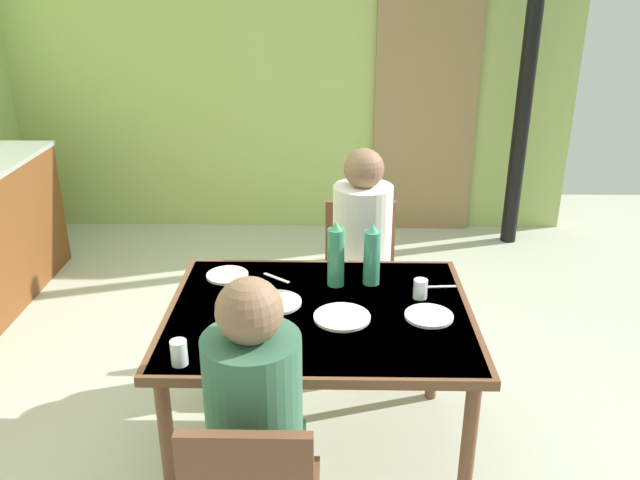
{
  "coord_description": "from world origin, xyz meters",
  "views": [
    {
      "loc": [
        0.39,
        -2.55,
        2.03
      ],
      "look_at": [
        0.35,
        -0.03,
        0.98
      ],
      "focal_mm": 36.8,
      "sensor_mm": 36.0,
      "label": 1
    }
  ],
  "objects_px": {
    "person_near_diner": "(254,405)",
    "water_bottle_green_far": "(336,256)",
    "chair_far_diner": "(360,273)",
    "water_bottle_green_near": "(372,256)",
    "dining_table": "(319,325)",
    "serving_bowl_center": "(238,334)",
    "person_far_diner": "(362,234)"
  },
  "relations": [
    {
      "from": "person_near_diner",
      "to": "serving_bowl_center",
      "type": "bearing_deg",
      "value": 103.74
    },
    {
      "from": "chair_far_diner",
      "to": "water_bottle_green_near",
      "type": "bearing_deg",
      "value": 92.04
    },
    {
      "from": "water_bottle_green_near",
      "to": "water_bottle_green_far",
      "type": "distance_m",
      "value": 0.16
    },
    {
      "from": "dining_table",
      "to": "chair_far_diner",
      "type": "xyz_separation_m",
      "value": [
        0.2,
        0.85,
        -0.16
      ]
    },
    {
      "from": "chair_far_diner",
      "to": "person_far_diner",
      "type": "height_order",
      "value": "person_far_diner"
    },
    {
      "from": "water_bottle_green_far",
      "to": "person_near_diner",
      "type": "bearing_deg",
      "value": -105.05
    },
    {
      "from": "water_bottle_green_far",
      "to": "serving_bowl_center",
      "type": "distance_m",
      "value": 0.62
    },
    {
      "from": "water_bottle_green_far",
      "to": "person_far_diner",
      "type": "bearing_deg",
      "value": 73.88
    },
    {
      "from": "person_far_diner",
      "to": "chair_far_diner",
      "type": "bearing_deg",
      "value": -90.0
    },
    {
      "from": "serving_bowl_center",
      "to": "person_near_diner",
      "type": "bearing_deg",
      "value": -76.26
    },
    {
      "from": "dining_table",
      "to": "water_bottle_green_near",
      "type": "relative_size",
      "value": 4.45
    },
    {
      "from": "dining_table",
      "to": "person_far_diner",
      "type": "bearing_deg",
      "value": 73.92
    },
    {
      "from": "person_far_diner",
      "to": "water_bottle_green_far",
      "type": "xyz_separation_m",
      "value": [
        -0.14,
        -0.47,
        0.09
      ]
    },
    {
      "from": "serving_bowl_center",
      "to": "water_bottle_green_far",
      "type": "bearing_deg",
      "value": 52.64
    },
    {
      "from": "person_near_diner",
      "to": "person_far_diner",
      "type": "bearing_deg",
      "value": 74.59
    },
    {
      "from": "person_near_diner",
      "to": "water_bottle_green_far",
      "type": "distance_m",
      "value": 0.98
    },
    {
      "from": "serving_bowl_center",
      "to": "chair_far_diner",
      "type": "bearing_deg",
      "value": 65.18
    },
    {
      "from": "serving_bowl_center",
      "to": "dining_table",
      "type": "bearing_deg",
      "value": 39.26
    },
    {
      "from": "person_near_diner",
      "to": "water_bottle_green_far",
      "type": "relative_size",
      "value": 2.58
    },
    {
      "from": "person_far_diner",
      "to": "serving_bowl_center",
      "type": "height_order",
      "value": "person_far_diner"
    },
    {
      "from": "water_bottle_green_near",
      "to": "water_bottle_green_far",
      "type": "xyz_separation_m",
      "value": [
        -0.16,
        -0.02,
        0.01
      ]
    },
    {
      "from": "person_far_diner",
      "to": "water_bottle_green_near",
      "type": "height_order",
      "value": "person_far_diner"
    },
    {
      "from": "water_bottle_green_near",
      "to": "serving_bowl_center",
      "type": "bearing_deg",
      "value": -136.51
    },
    {
      "from": "water_bottle_green_near",
      "to": "serving_bowl_center",
      "type": "height_order",
      "value": "water_bottle_green_near"
    },
    {
      "from": "chair_far_diner",
      "to": "water_bottle_green_near",
      "type": "xyz_separation_m",
      "value": [
        0.02,
        -0.59,
        0.36
      ]
    },
    {
      "from": "dining_table",
      "to": "serving_bowl_center",
      "type": "bearing_deg",
      "value": -140.74
    },
    {
      "from": "person_far_diner",
      "to": "water_bottle_green_far",
      "type": "distance_m",
      "value": 0.5
    },
    {
      "from": "dining_table",
      "to": "chair_far_diner",
      "type": "relative_size",
      "value": 1.45
    },
    {
      "from": "water_bottle_green_far",
      "to": "serving_bowl_center",
      "type": "bearing_deg",
      "value": -127.36
    },
    {
      "from": "person_far_diner",
      "to": "water_bottle_green_near",
      "type": "bearing_deg",
      "value": 92.65
    },
    {
      "from": "chair_far_diner",
      "to": "water_bottle_green_near",
      "type": "distance_m",
      "value": 0.7
    },
    {
      "from": "chair_far_diner",
      "to": "person_far_diner",
      "type": "bearing_deg",
      "value": 90.0
    }
  ]
}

